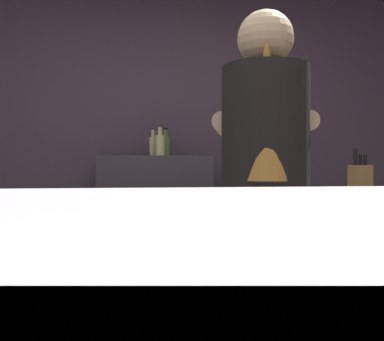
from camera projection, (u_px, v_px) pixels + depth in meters
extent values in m
cube|color=#4E404C|center=(166.00, 136.00, 3.49)|extent=(5.20, 0.10, 2.70)
cube|color=#4A4636|center=(253.00, 296.00, 2.14)|extent=(2.10, 0.60, 0.91)
cube|color=#3E383D|center=(155.00, 234.00, 3.21)|extent=(0.83, 0.36, 1.18)
cube|color=#353537|center=(265.00, 333.00, 1.68)|extent=(0.28, 0.20, 0.91)
cylinder|color=black|center=(265.00, 143.00, 1.67)|extent=(0.34, 0.34, 0.59)
sphere|color=tan|center=(265.00, 39.00, 1.67)|extent=(0.22, 0.22, 0.22)
cone|color=#B27A33|center=(267.00, 106.00, 1.57)|extent=(0.18, 0.18, 0.55)
cylinder|color=tan|center=(223.00, 125.00, 1.85)|extent=(0.15, 0.33, 0.08)
cylinder|color=tan|center=(304.00, 124.00, 1.81)|extent=(0.15, 0.33, 0.08)
cube|color=olive|center=(360.00, 184.00, 2.24)|extent=(0.10, 0.08, 0.20)
cylinder|color=black|center=(355.00, 157.00, 2.23)|extent=(0.02, 0.02, 0.08)
cylinder|color=black|center=(360.00, 160.00, 2.23)|extent=(0.02, 0.02, 0.06)
cylinder|color=black|center=(365.00, 160.00, 2.24)|extent=(0.02, 0.02, 0.05)
cylinder|color=#C44F39|center=(166.00, 201.00, 2.08)|extent=(0.18, 0.18, 0.05)
cube|color=silver|center=(297.00, 205.00, 2.11)|extent=(0.23, 0.12, 0.01)
cylinder|color=#C7D383|center=(160.00, 145.00, 3.11)|extent=(0.07, 0.07, 0.15)
cylinder|color=#C7D383|center=(160.00, 131.00, 3.11)|extent=(0.03, 0.03, 0.06)
cylinder|color=#333333|center=(160.00, 126.00, 3.11)|extent=(0.04, 0.04, 0.01)
cylinder|color=#CDC884|center=(153.00, 146.00, 3.18)|extent=(0.06, 0.06, 0.14)
cylinder|color=#CDC884|center=(153.00, 133.00, 3.18)|extent=(0.03, 0.03, 0.05)
cylinder|color=#333333|center=(153.00, 129.00, 3.18)|extent=(0.03, 0.03, 0.01)
cylinder|color=#568035|center=(165.00, 147.00, 3.22)|extent=(0.07, 0.07, 0.14)
cylinder|color=#568035|center=(165.00, 133.00, 3.22)|extent=(0.03, 0.03, 0.06)
cylinder|color=black|center=(165.00, 129.00, 3.22)|extent=(0.04, 0.04, 0.01)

